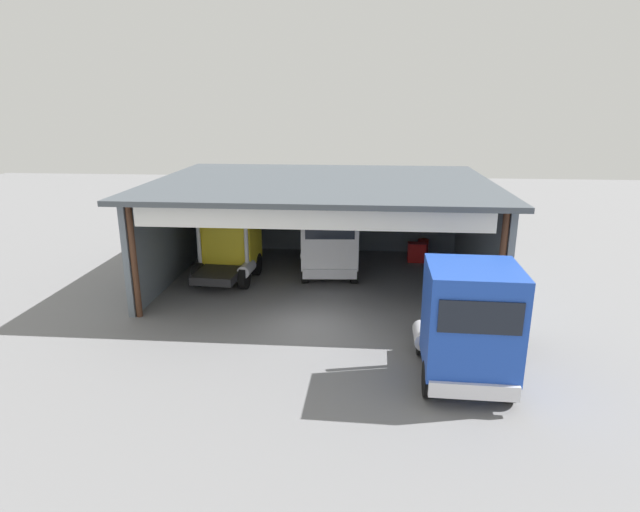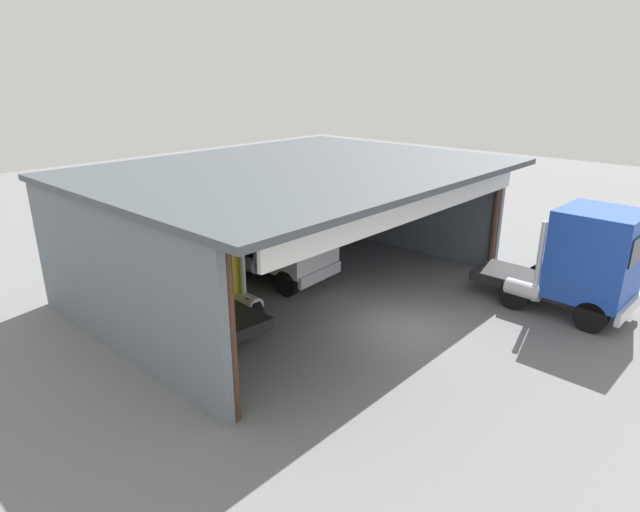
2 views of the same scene
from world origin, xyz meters
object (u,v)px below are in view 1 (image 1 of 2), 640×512
Objects in this scene: truck_blue_center_bay at (467,323)px; truck_white_right_bay at (329,240)px; oil_drum at (423,247)px; truck_yellow_center_left_bay at (230,242)px; tool_cart at (416,252)px.

truck_white_right_bay is at bearing -62.25° from truck_blue_center_bay.
truck_white_right_bay is 10.40m from truck_blue_center_bay.
oil_drum is at bearing -142.88° from truck_white_right_bay.
oil_drum is at bearing 30.72° from truck_yellow_center_left_bay.
truck_yellow_center_left_bay is 9.72m from tool_cart.
truck_yellow_center_left_bay reaches higher than tool_cart.
tool_cart is (-0.21, 12.29, -1.45)m from truck_blue_center_bay.
truck_yellow_center_left_bay is 4.95× the size of oil_drum.
truck_yellow_center_left_bay is 0.80× the size of truck_blue_center_bay.
truck_blue_center_bay is (4.60, -9.33, 0.10)m from truck_white_right_bay.
tool_cart reaches higher than oil_drum.
truck_white_right_bay is 5.46m from tool_cart.
oil_drum is at bearing 70.08° from tool_cart.
tool_cart is at bearing -87.52° from truck_blue_center_bay.
truck_blue_center_bay reaches higher than truck_white_right_bay.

